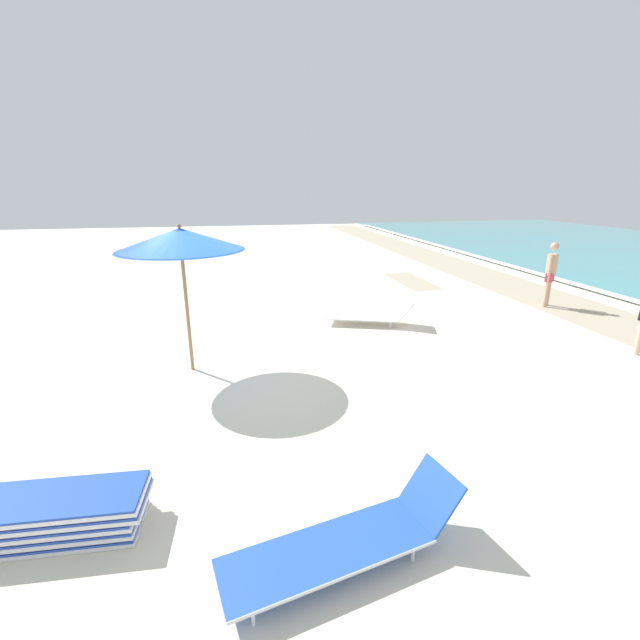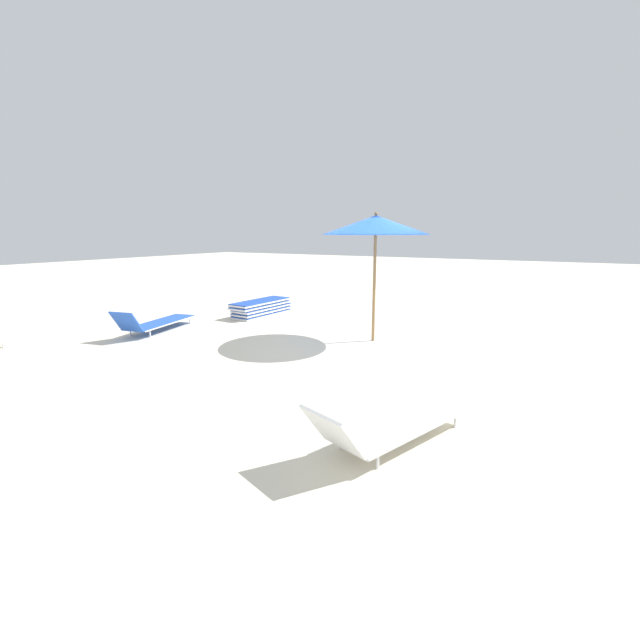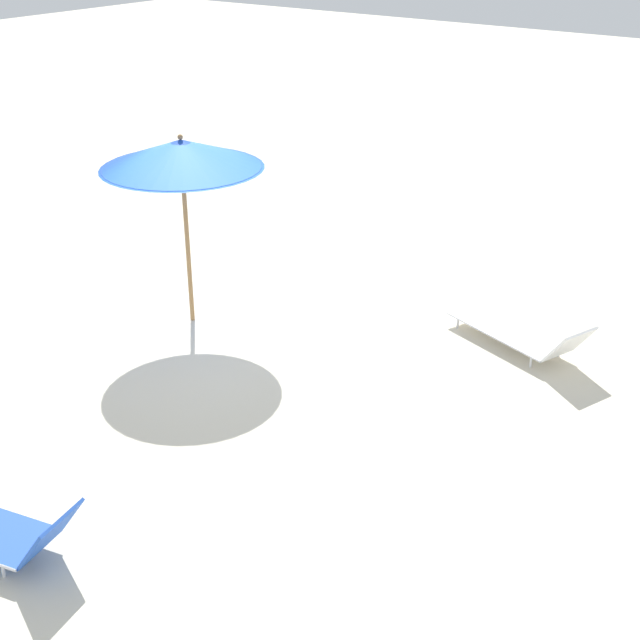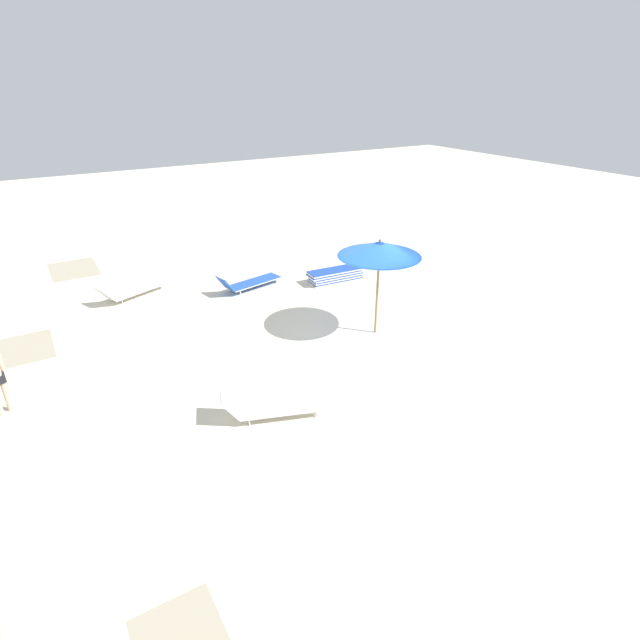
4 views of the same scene
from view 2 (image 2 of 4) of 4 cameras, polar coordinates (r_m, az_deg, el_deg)
The scene contains 5 objects.
ground_plane at distance 8.48m, azimuth 3.86°, elevation -4.12°, with size 60.00×60.00×0.16m.
beach_umbrella at distance 8.71m, azimuth 7.44°, elevation 12.37°, with size 2.13×2.13×2.61m.
lounger_stack at distance 11.73m, azimuth -7.81°, elevation 1.65°, with size 0.74×1.95×0.41m.
sun_lounger_beside_umbrella at distance 4.71m, azimuth 9.10°, elevation -13.61°, with size 1.25×2.14×0.63m.
sun_lounger_near_water_left at distance 10.36m, azimuth -21.10°, elevation -0.28°, with size 1.05×2.28×0.63m.
Camera 2 is at (-3.54, 7.37, 2.22)m, focal length 24.00 mm.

